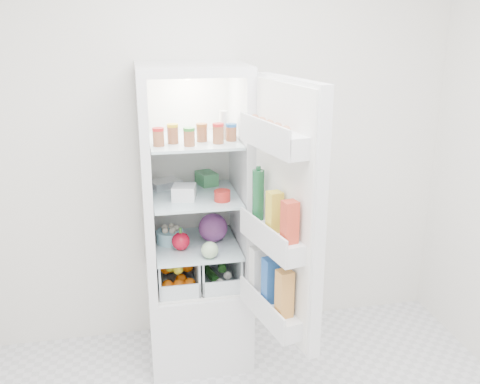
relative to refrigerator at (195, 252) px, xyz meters
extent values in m
cube|color=white|center=(0.20, 0.25, 0.63)|extent=(3.00, 0.02, 2.60)
cube|color=white|center=(0.00, -0.04, -0.42)|extent=(0.60, 0.60, 0.50)
cube|color=white|center=(0.00, -0.04, 1.11)|extent=(0.60, 0.60, 0.05)
cube|color=white|center=(0.00, 0.24, 0.46)|extent=(0.60, 0.05, 1.25)
cube|color=white|center=(-0.28, -0.04, 0.46)|extent=(0.05, 0.60, 1.25)
cube|color=white|center=(0.27, -0.04, 0.46)|extent=(0.05, 0.60, 1.25)
cube|color=white|center=(0.00, 0.21, 0.46)|extent=(0.50, 0.01, 1.25)
sphere|color=white|center=(0.00, 0.17, 1.04)|extent=(0.05, 0.05, 0.05)
cube|color=silver|center=(0.00, -0.06, 0.07)|extent=(0.49, 0.53, 0.01)
cube|color=silver|center=(0.00, -0.06, 0.38)|extent=(0.49, 0.53, 0.02)
cube|color=silver|center=(0.00, -0.06, 0.71)|extent=(0.49, 0.53, 0.02)
cylinder|color=#B21919|center=(-0.20, -0.20, 0.76)|extent=(0.06, 0.06, 0.08)
cylinder|color=gold|center=(-0.12, -0.15, 0.76)|extent=(0.06, 0.06, 0.08)
cylinder|color=#267226|center=(-0.04, -0.23, 0.76)|extent=(0.06, 0.06, 0.08)
cylinder|color=brown|center=(0.04, -0.13, 0.76)|extent=(0.06, 0.06, 0.08)
cylinder|color=#B21919|center=(0.12, -0.20, 0.76)|extent=(0.06, 0.06, 0.08)
cylinder|color=#194C8C|center=(0.20, -0.15, 0.76)|extent=(0.06, 0.06, 0.08)
cylinder|color=white|center=(0.17, -0.09, 0.80)|extent=(0.05, 0.05, 0.16)
cube|color=white|center=(-0.07, -0.13, 0.43)|extent=(0.15, 0.15, 0.08)
cylinder|color=red|center=(0.14, -0.20, 0.42)|extent=(0.12, 0.12, 0.06)
cube|color=white|center=(-0.16, 0.12, 0.41)|extent=(0.21, 0.19, 0.04)
cube|color=#469B5B|center=(0.10, 0.13, 0.43)|extent=(0.13, 0.16, 0.08)
sphere|color=#551D52|center=(0.11, -0.04, 0.17)|extent=(0.17, 0.17, 0.17)
sphere|color=red|center=(-0.10, -0.13, 0.14)|extent=(0.11, 0.11, 0.11)
cylinder|color=#9BD6E7|center=(-0.15, -0.01, 0.12)|extent=(0.21, 0.21, 0.08)
sphere|color=#A7C896|center=(0.05, -0.27, 0.13)|extent=(0.10, 0.10, 0.10)
sphere|color=orange|center=(-0.19, -0.18, -0.12)|extent=(0.07, 0.07, 0.07)
sphere|color=orange|center=(-0.12, -0.18, -0.12)|extent=(0.07, 0.07, 0.07)
sphere|color=orange|center=(-0.06, -0.18, -0.12)|extent=(0.07, 0.07, 0.07)
sphere|color=orange|center=(-0.19, -0.06, -0.06)|extent=(0.07, 0.07, 0.07)
sphere|color=orange|center=(-0.12, -0.06, -0.06)|extent=(0.07, 0.07, 0.07)
sphere|color=orange|center=(-0.06, -0.06, -0.06)|extent=(0.07, 0.07, 0.07)
sphere|color=orange|center=(-0.15, 0.06, -0.12)|extent=(0.07, 0.07, 0.07)
sphere|color=orange|center=(-0.08, 0.06, -0.12)|extent=(0.07, 0.07, 0.07)
sphere|color=orange|center=(-0.10, -0.12, -0.12)|extent=(0.07, 0.07, 0.07)
sphere|color=yellow|center=(-0.16, -0.12, -0.03)|extent=(0.06, 0.06, 0.06)
sphere|color=yellow|center=(-0.09, -0.01, -0.03)|extent=(0.06, 0.06, 0.06)
sphere|color=yellow|center=(-0.12, -0.16, -0.03)|extent=(0.06, 0.06, 0.06)
cylinder|color=#1B4E1A|center=(0.08, -0.06, -0.13)|extent=(0.09, 0.21, 0.05)
cylinder|color=#1B4E1A|center=(0.16, -0.01, -0.08)|extent=(0.08, 0.21, 0.05)
sphere|color=white|center=(0.12, -0.18, -0.13)|extent=(0.05, 0.05, 0.05)
sphere|color=white|center=(0.17, -0.16, -0.10)|extent=(0.05, 0.05, 0.05)
cube|color=white|center=(0.39, -0.62, 0.46)|extent=(0.19, 0.60, 1.30)
cube|color=white|center=(0.36, -0.63, 0.46)|extent=(0.13, 0.55, 1.26)
cube|color=silver|center=(0.31, -0.64, 0.83)|extent=(0.22, 0.51, 0.10)
cube|color=silver|center=(0.31, -0.64, 0.33)|extent=(0.22, 0.51, 0.10)
cube|color=silver|center=(0.31, -0.64, -0.07)|extent=(0.22, 0.51, 0.10)
sphere|color=#A9684C|center=(0.33, -0.76, 0.89)|extent=(0.05, 0.05, 0.05)
sphere|color=#A9684C|center=(0.32, -0.68, 0.89)|extent=(0.05, 0.05, 0.05)
sphere|color=#A9684C|center=(0.30, -0.60, 0.89)|extent=(0.05, 0.05, 0.05)
sphere|color=#A9684C|center=(0.28, -0.53, 0.89)|extent=(0.05, 0.05, 0.05)
sphere|color=#A9684C|center=(0.26, -0.45, 0.89)|extent=(0.05, 0.05, 0.05)
cylinder|color=#164E2B|center=(0.27, -0.50, 0.51)|extent=(0.06, 0.06, 0.26)
cube|color=yellow|center=(0.31, -0.67, 0.48)|extent=(0.08, 0.08, 0.20)
cube|color=red|center=(0.35, -0.82, 0.48)|extent=(0.08, 0.08, 0.20)
cube|color=white|center=(0.27, -0.50, 0.10)|extent=(0.08, 0.08, 0.24)
cube|color=#2257AE|center=(0.31, -0.64, 0.10)|extent=(0.08, 0.08, 0.24)
cube|color=#DD8F3F|center=(0.34, -0.79, 0.10)|extent=(0.08, 0.08, 0.24)
camera|label=1|loc=(-0.32, -3.00, 1.37)|focal=40.00mm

